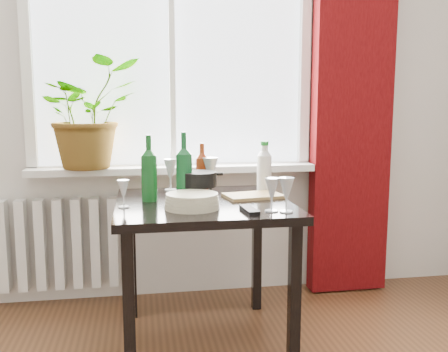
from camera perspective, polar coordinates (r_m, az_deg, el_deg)
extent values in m
cube|color=white|center=(3.12, -6.03, 15.26)|extent=(1.72, 0.08, 1.62)
cube|color=silver|center=(3.05, -5.72, 0.81)|extent=(1.72, 0.20, 0.04)
cube|color=#3C0507|center=(3.27, 14.47, 9.37)|extent=(0.50, 0.12, 2.56)
cube|color=silver|center=(3.21, -19.24, -7.36)|extent=(0.80, 0.10, 0.55)
cube|color=black|center=(2.49, -2.42, -3.33)|extent=(0.85, 0.85, 0.04)
cube|color=black|center=(2.23, -10.80, -14.86)|extent=(0.05, 0.05, 0.70)
cube|color=black|center=(2.92, -10.53, -9.22)|extent=(0.05, 0.05, 0.70)
cube|color=black|center=(2.33, 8.03, -13.77)|extent=(0.05, 0.05, 0.70)
cube|color=black|center=(2.99, 3.76, -8.64)|extent=(0.05, 0.05, 0.70)
imported|color=#21661B|center=(3.00, -15.27, 6.90)|extent=(0.74, 0.72, 0.63)
cylinder|color=beige|center=(2.31, -3.67, -2.88)|extent=(0.27, 0.27, 0.07)
cube|color=black|center=(2.24, 2.92, -3.89)|extent=(0.06, 0.17, 0.02)
cube|color=olive|center=(2.59, 3.36, -2.26)|extent=(0.32, 0.23, 0.02)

